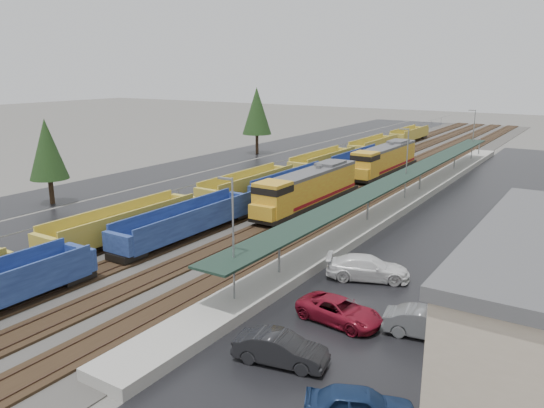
# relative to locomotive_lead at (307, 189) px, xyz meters

# --- Properties ---
(ballast_strip) EXTENTS (20.00, 160.00, 0.08)m
(ballast_strip) POSITION_rel_locomotive_lead_xyz_m (-2.00, 17.71, -2.18)
(ballast_strip) COLOR #302D2B
(ballast_strip) RESTS_ON ground
(trackbed) EXTENTS (14.60, 160.00, 0.22)m
(trackbed) POSITION_rel_locomotive_lead_xyz_m (-2.00, 17.71, -2.06)
(trackbed) COLOR black
(trackbed) RESTS_ON ground
(west_parking_lot) EXTENTS (10.00, 160.00, 0.02)m
(west_parking_lot) POSITION_rel_locomotive_lead_xyz_m (-17.00, 17.71, -2.21)
(west_parking_lot) COLOR black
(west_parking_lot) RESTS_ON ground
(west_road) EXTENTS (9.00, 160.00, 0.02)m
(west_road) POSITION_rel_locomotive_lead_xyz_m (-27.00, 17.71, -2.21)
(west_road) COLOR black
(west_road) RESTS_ON ground
(east_commuter_lot) EXTENTS (16.00, 100.00, 0.02)m
(east_commuter_lot) POSITION_rel_locomotive_lead_xyz_m (17.00, 7.71, -2.21)
(east_commuter_lot) COLOR black
(east_commuter_lot) RESTS_ON ground
(station_platform) EXTENTS (3.00, 80.00, 8.00)m
(station_platform) POSITION_rel_locomotive_lead_xyz_m (7.50, 7.72, -1.48)
(station_platform) COLOR #9E9B93
(station_platform) RESTS_ON ground
(chainlink_fence) EXTENTS (0.08, 160.04, 2.02)m
(chainlink_fence) POSITION_rel_locomotive_lead_xyz_m (-11.50, 16.15, -0.61)
(chainlink_fence) COLOR gray
(chainlink_fence) RESTS_ON ground
(tree_west_near) EXTENTS (3.96, 3.96, 9.00)m
(tree_west_near) POSITION_rel_locomotive_lead_xyz_m (-24.00, -12.29, 3.60)
(tree_west_near) COLOR #332316
(tree_west_near) RESTS_ON ground
(tree_west_far) EXTENTS (4.84, 4.84, 11.00)m
(tree_west_far) POSITION_rel_locomotive_lead_xyz_m (-25.00, 27.71, 4.91)
(tree_west_far) COLOR #332316
(tree_west_far) RESTS_ON ground
(locomotive_lead) EXTENTS (2.75, 18.14, 4.11)m
(locomotive_lead) POSITION_rel_locomotive_lead_xyz_m (0.00, 0.00, 0.00)
(locomotive_lead) COLOR black
(locomotive_lead) RESTS_ON ground
(locomotive_trail) EXTENTS (2.75, 18.14, 4.11)m
(locomotive_trail) POSITION_rel_locomotive_lead_xyz_m (0.00, 21.00, 0.00)
(locomotive_trail) COLOR black
(locomotive_trail) RESTS_ON ground
(well_string_yellow) EXTENTS (2.85, 123.68, 2.52)m
(well_string_yellow) POSITION_rel_locomotive_lead_xyz_m (-8.00, 1.20, -0.98)
(well_string_yellow) COLOR gold
(well_string_yellow) RESTS_ON ground
(well_string_blue) EXTENTS (2.81, 89.66, 2.49)m
(well_string_blue) POSITION_rel_locomotive_lead_xyz_m (-4.00, -13.34, -0.99)
(well_string_blue) COLOR navy
(well_string_blue) RESTS_ON ground
(parked_car_east_a) EXTENTS (2.49, 4.85, 1.52)m
(parked_car_east_a) POSITION_rel_locomotive_lead_xyz_m (12.96, -25.89, -1.45)
(parked_car_east_a) COLOR black
(parked_car_east_a) RESTS_ON ground
(parked_car_east_b) EXTENTS (2.88, 5.21, 1.38)m
(parked_car_east_b) POSITION_rel_locomotive_lead_xyz_m (13.49, -20.45, -1.52)
(parked_car_east_b) COLOR maroon
(parked_car_east_b) RESTS_ON ground
(parked_car_east_c) EXTENTS (4.22, 6.04, 1.62)m
(parked_car_east_c) POSITION_rel_locomotive_lead_xyz_m (12.33, -13.66, -1.40)
(parked_car_east_c) COLOR white
(parked_car_east_c) RESTS_ON ground
(parked_car_east_d) EXTENTS (3.53, 4.84, 1.53)m
(parked_car_east_d) POSITION_rel_locomotive_lead_xyz_m (18.01, -27.98, -1.45)
(parked_car_east_d) COLOR navy
(parked_car_east_d) RESTS_ON ground
(parked_car_east_e) EXTENTS (2.41, 4.86, 1.53)m
(parked_car_east_e) POSITION_rel_locomotive_lead_xyz_m (18.19, -19.46, -1.45)
(parked_car_east_e) COLOR slate
(parked_car_east_e) RESTS_ON ground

